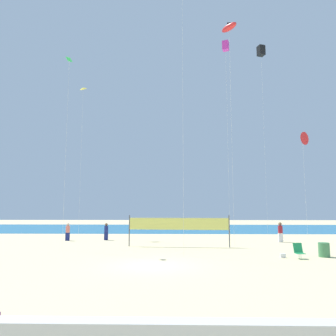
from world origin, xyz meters
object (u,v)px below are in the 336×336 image
Objects in this scene: kite_green_diamond at (70,66)px; beach_handbag at (283,256)px; beachgoer_navy_shirt at (106,231)px; beachgoer_maroon_shirt at (280,231)px; kite_black_box at (261,51)px; volleyball_net at (178,225)px; kite_magenta_box at (226,47)px; folding_beach_chair at (299,250)px; kite_yellow_diamond at (83,91)px; beachgoer_coral_shirt at (68,231)px; kite_red_inflatable at (229,28)px; trash_barrel at (324,250)px; kite_red_delta at (303,139)px.

beach_handbag is at bearing -12.94° from kite_green_diamond.
beachgoer_maroon_shirt is at bearing 95.42° from beachgoer_navy_shirt.
beachgoer_navy_shirt is at bearing -157.95° from kite_black_box.
volleyball_net is 25.32× the size of beach_handbag.
beachgoer_navy_shirt is 0.11× the size of kite_green_diamond.
kite_magenta_box is (-4.04, 2.01, 18.09)m from beachgoer_maroon_shirt.
beach_handbag is 0.01× the size of kite_black_box.
folding_beach_chair is 0.06× the size of kite_yellow_diamond.
kite_red_inflatable is (14.24, -4.59, 16.77)m from beachgoer_coral_shirt.
beachgoer_navy_shirt is 3.44m from beachgoer_coral_shirt.
kite_red_inflatable is (14.36, -8.19, 2.14)m from kite_yellow_diamond.
kite_red_inflatable is at bearing -103.40° from beachgoer_maroon_shirt.
kite_black_box is (20.22, 3.72, 6.12)m from kite_yellow_diamond.
kite_green_diamond is (-1.64, -6.85, 12.87)m from beachgoer_navy_shirt.
volleyball_net reaches higher than beachgoer_maroon_shirt.
beachgoer_coral_shirt is 20.98m from trash_barrel.
folding_beach_chair is at bearing -61.92° from kite_red_inflatable.
beachgoer_navy_shirt is 0.15× the size of kite_red_delta.
kite_magenta_box reaches higher than kite_red_inflatable.
beach_handbag is 0.02× the size of kite_magenta_box.
beachgoer_coral_shirt reaches higher than beach_handbag.
beachgoer_maroon_shirt is 9.23m from beach_handbag.
beachgoer_navy_shirt is 20.63m from kite_red_inflatable.
kite_black_box is 2.16× the size of kite_red_delta.
kite_yellow_diamond reaches higher than volleyball_net.
folding_beach_chair is at bearing -159.67° from trash_barrel.
kite_magenta_box is (-1.34, 10.79, 18.88)m from beach_handbag.
volleyball_net is 8.27m from beach_handbag.
kite_black_box is at bearing 36.59° from kite_green_diamond.
kite_green_diamond reaches higher than beachgoer_coral_shirt.
kite_red_delta reaches higher than beachgoer_navy_shirt.
volleyball_net is at bearing 150.90° from trash_barrel.
kite_magenta_box is at bearing 110.83° from trash_barrel.
beachgoer_navy_shirt is 0.98× the size of beachgoer_coral_shirt.
beach_handbag is at bearing -38.99° from kite_yellow_diamond.
kite_red_delta is (3.41, 10.92, 9.22)m from trash_barrel.
kite_red_inflatable reaches higher than beachgoer_coral_shirt.
folding_beach_chair is at bearing -38.29° from volleyball_net.
beachgoer_coral_shirt is at bearing -175.68° from kite_red_delta.
kite_magenta_box is at bearing -176.07° from kite_red_delta.
beachgoer_navy_shirt is at bearing 7.29° from beachgoer_coral_shirt.
beachgoer_coral_shirt is 0.20× the size of volleyball_net.
kite_black_box is at bearing 85.62° from trash_barrel.
kite_red_inflatable is 0.81× the size of kite_black_box.
beachgoer_maroon_shirt is 18.94m from beachgoer_coral_shirt.
kite_green_diamond reaches higher than kite_red_delta.
volleyball_net is at bearing 139.48° from beach_handbag.
trash_barrel is at bearing -94.38° from kite_black_box.
beachgoer_coral_shirt is 23.98m from kite_red_delta.
volleyball_net is at bearing -131.33° from kite_magenta_box.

